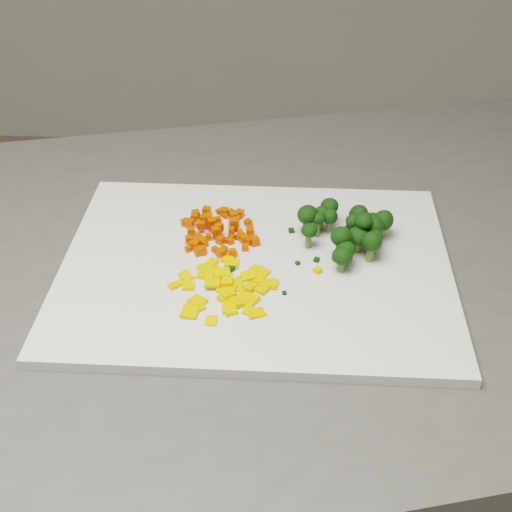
{
  "coord_description": "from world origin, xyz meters",
  "views": [
    {
      "loc": [
        0.14,
        -0.81,
        1.41
      ],
      "look_at": [
        0.11,
        -0.13,
        0.92
      ],
      "focal_mm": 50.0,
      "sensor_mm": 36.0,
      "label": 1
    }
  ],
  "objects_px": {
    "counter_block": "(289,477)",
    "broccoli_pile": "(347,229)",
    "carrot_pile": "(218,225)",
    "pepper_pile": "(222,283)",
    "cutting_board": "(256,267)"
  },
  "relations": [
    {
      "from": "counter_block",
      "to": "pepper_pile",
      "type": "height_order",
      "value": "pepper_pile"
    },
    {
      "from": "counter_block",
      "to": "broccoli_pile",
      "type": "distance_m",
      "value": 0.49
    },
    {
      "from": "cutting_board",
      "to": "pepper_pile",
      "type": "relative_size",
      "value": 3.88
    },
    {
      "from": "broccoli_pile",
      "to": "cutting_board",
      "type": "bearing_deg",
      "value": -162.6
    },
    {
      "from": "broccoli_pile",
      "to": "pepper_pile",
      "type": "bearing_deg",
      "value": -149.77
    },
    {
      "from": "counter_block",
      "to": "cutting_board",
      "type": "relative_size",
      "value": 2.35
    },
    {
      "from": "counter_block",
      "to": "broccoli_pile",
      "type": "bearing_deg",
      "value": -11.24
    },
    {
      "from": "cutting_board",
      "to": "pepper_pile",
      "type": "distance_m",
      "value": 0.06
    },
    {
      "from": "counter_block",
      "to": "carrot_pile",
      "type": "relative_size",
      "value": 10.55
    },
    {
      "from": "carrot_pile",
      "to": "pepper_pile",
      "type": "xyz_separation_m",
      "value": [
        0.01,
        -0.11,
        -0.01
      ]
    },
    {
      "from": "broccoli_pile",
      "to": "carrot_pile",
      "type": "bearing_deg",
      "value": 171.61
    },
    {
      "from": "cutting_board",
      "to": "broccoli_pile",
      "type": "height_order",
      "value": "broccoli_pile"
    },
    {
      "from": "carrot_pile",
      "to": "pepper_pile",
      "type": "bearing_deg",
      "value": -82.91
    },
    {
      "from": "pepper_pile",
      "to": "cutting_board",
      "type": "bearing_deg",
      "value": 53.97
    },
    {
      "from": "pepper_pile",
      "to": "broccoli_pile",
      "type": "height_order",
      "value": "broccoli_pile"
    }
  ]
}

